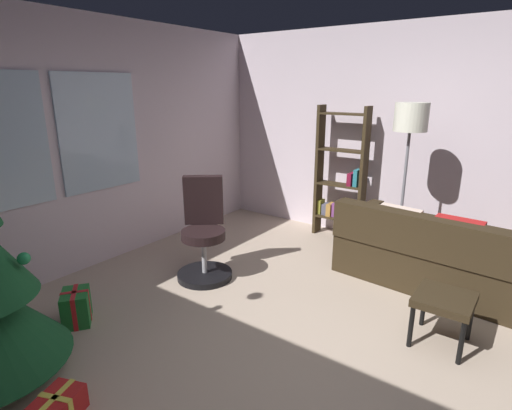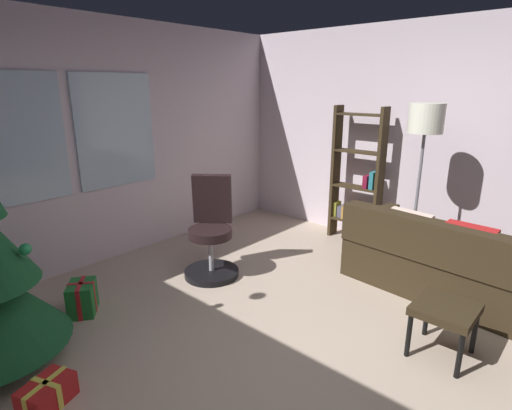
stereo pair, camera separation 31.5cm
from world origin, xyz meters
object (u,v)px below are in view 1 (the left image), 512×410
Objects in this scene: couch at (462,260)px; floor_lamp at (410,131)px; footstool at (444,303)px; gift_box_green at (76,307)px; gift_box_red at (57,409)px; office_chair at (204,239)px; bookshelf at (340,182)px.

couch is 1.35m from floor_lamp.
footstool reaches higher than gift_box_green.
office_chair is (1.91, 0.60, 0.32)m from gift_box_red.
couch is 3.54m from gift_box_green.
bookshelf is at bearing -15.72° from gift_box_green.
floor_lamp is (2.68, -1.79, 1.32)m from gift_box_green.
office_chair reaches higher than couch.
couch is at bearing 2.94° from footstool.
gift_box_green is 3.48m from floor_lamp.
gift_box_green is at bearing 53.20° from gift_box_red.
couch is 1.31× the size of bookshelf.
floor_lamp is at bearing -116.27° from bookshelf.
office_chair is 0.62× the size of bookshelf.
floor_lamp is at bearing -15.47° from gift_box_red.
floor_lamp is (1.41, -1.52, 1.05)m from office_chair.
office_chair is (1.27, -0.26, 0.27)m from gift_box_green.
gift_box_red is (-2.11, 1.63, -0.26)m from footstool.
floor_lamp is (-0.45, -0.91, 0.73)m from bookshelf.
bookshelf is 0.96× the size of floor_lamp.
gift_box_red is 1.08m from gift_box_green.
gift_box_green is at bearing 120.43° from footstool.
footstool is at bearing -177.06° from couch.
gift_box_green reaches higher than gift_box_red.
gift_box_red is 3.72m from floor_lamp.
footstool is 0.40× the size of office_chair.
office_chair reaches higher than gift_box_green.
floor_lamp is (1.21, 0.71, 1.11)m from footstool.
footstool is (-1.09, -0.06, 0.06)m from couch.
bookshelf is at bearing 63.73° from floor_lamp.
couch is 6.33× the size of gift_box_green.
bookshelf is (1.66, 1.62, 0.39)m from footstool.
gift_box_red is at bearing -162.51° from office_chair.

